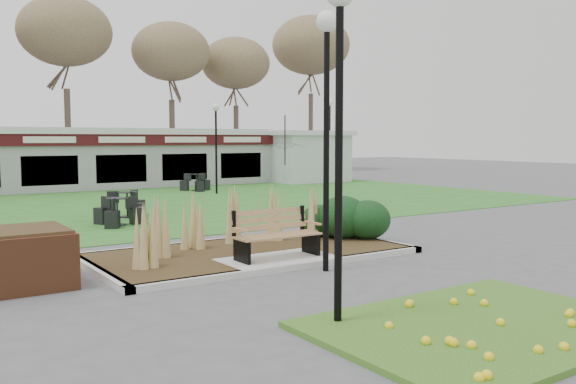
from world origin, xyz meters
TOP-DOWN VIEW (x-y plane):
  - ground at (0.00, 0.00)m, footprint 100.00×100.00m
  - lawn at (0.00, 12.00)m, footprint 34.00×16.00m
  - flower_bed at (0.00, -4.60)m, footprint 4.20×3.00m
  - planting_bed at (1.27, 1.35)m, footprint 6.75×3.40m
  - park_bench at (0.00, 0.25)m, footprint 1.70×0.66m
  - brick_planter at (-4.40, 1.00)m, footprint 1.50×1.50m
  - food_pavilion at (0.00, 19.96)m, footprint 24.60×3.40m
  - service_hut at (13.50, 18.00)m, footprint 4.40×3.40m
  - tree_backdrop at (0.00, 28.00)m, footprint 47.24×5.24m
  - lamp_post_near_left at (-1.45, -3.50)m, footprint 0.36×0.36m
  - lamp_post_near_right at (0.42, -0.80)m, footprint 0.38×0.38m
  - lamp_post_mid_right at (5.87, 14.08)m, footprint 0.32×0.32m
  - lamp_post_far_right at (14.00, 16.61)m, footprint 0.38×0.38m
  - bistro_set_a at (-0.85, 6.93)m, footprint 1.26×1.43m
  - bistro_set_b at (-0.04, 8.47)m, footprint 1.44×1.36m
  - bistro_set_c at (5.80, 15.96)m, footprint 1.42×1.37m
  - patio_umbrella at (8.71, 13.00)m, footprint 2.24×2.26m

SIDE VIEW (x-z plane):
  - ground at x=0.00m, z-range 0.00..0.00m
  - lawn at x=0.00m, z-range 0.00..0.02m
  - flower_bed at x=0.00m, z-range -0.01..0.15m
  - bistro_set_a at x=-0.85m, z-range -0.11..0.65m
  - bistro_set_c at x=5.80m, z-range -0.11..0.66m
  - bistro_set_b at x=-0.04m, z-range -0.11..0.67m
  - planting_bed at x=1.27m, z-range -0.27..1.00m
  - brick_planter at x=-4.40m, z-range 0.00..0.95m
  - park_bench at x=0.00m, z-range 0.12..1.05m
  - service_hut at x=13.50m, z-range 0.04..2.86m
  - patio_umbrella at x=8.71m, z-range 0.31..2.64m
  - food_pavilion at x=0.00m, z-range 0.03..2.93m
  - lamp_post_mid_right at x=5.87m, z-range 0.89..4.79m
  - lamp_post_near_left at x=-1.45m, z-range 0.99..5.34m
  - lamp_post_far_right at x=14.00m, z-range 1.03..5.56m
  - lamp_post_near_right at x=0.42m, z-range 1.06..5.69m
  - tree_backdrop at x=0.00m, z-range 3.18..13.54m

